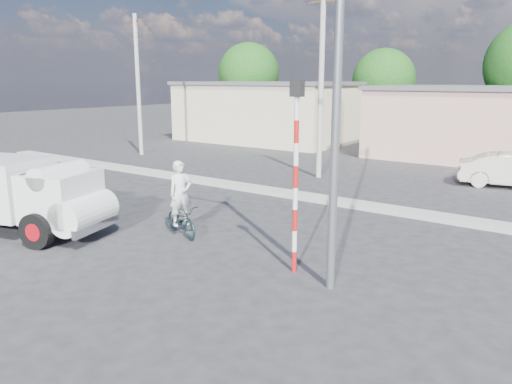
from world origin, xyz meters
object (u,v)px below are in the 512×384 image
Objects in this scene: truck at (20,193)px; bicycle at (181,220)px; cyclist at (181,204)px; traffic_pole at (296,161)px; streetlight at (331,48)px.

bicycle is at bearing 17.79° from truck.
traffic_pole is at bearing -76.29° from cyclist.
cyclist is at bearing 17.79° from truck.
bicycle is (3.80, 2.60, -0.75)m from truck.
traffic_pole is 0.48× the size of streetlight.
traffic_pole is (4.09, -0.51, 1.67)m from cyclist.
truck is 0.62× the size of streetlight.
truck is 3.21× the size of bicycle.
truck is 9.76m from streetlight.
traffic_pole is at bearing -76.29° from bicycle.
streetlight is (8.83, 1.79, 3.76)m from truck.
truck is at bearing -165.16° from traffic_pole.
cyclist is 0.43× the size of traffic_pole.
streetlight reaches higher than cyclist.
streetlight reaches higher than traffic_pole.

